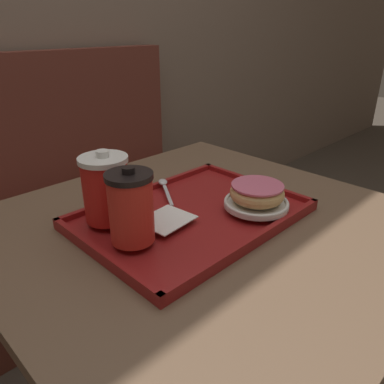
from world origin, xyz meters
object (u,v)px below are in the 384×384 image
(coffee_cup_rear, at_px, (106,188))
(donut_chocolate_glazed, at_px, (257,192))
(coffee_cup_front, at_px, (131,207))
(spoon, at_px, (164,186))

(coffee_cup_rear, xyz_separation_m, donut_chocolate_glazed, (0.26, -0.18, -0.03))
(coffee_cup_front, xyz_separation_m, coffee_cup_rear, (0.01, 0.10, 0.00))
(spoon, bearing_deg, coffee_cup_rear, 134.55)
(donut_chocolate_glazed, relative_size, spoon, 0.90)
(spoon, bearing_deg, coffee_cup_front, 158.06)
(coffee_cup_rear, bearing_deg, coffee_cup_front, -97.81)
(coffee_cup_rear, relative_size, spoon, 1.11)
(coffee_cup_front, relative_size, donut_chocolate_glazed, 1.21)
(coffee_cup_front, height_order, donut_chocolate_glazed, coffee_cup_front)
(donut_chocolate_glazed, bearing_deg, coffee_cup_rear, 145.32)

